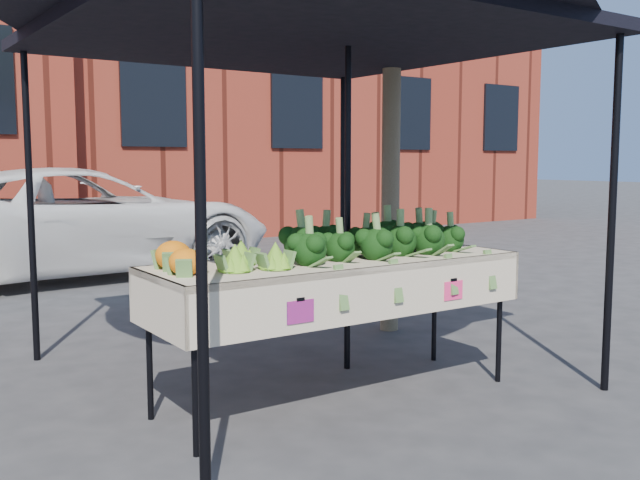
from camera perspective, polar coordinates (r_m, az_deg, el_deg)
The scene contains 9 objects.
ground at distance 4.62m, azimuth -1.36°, elevation -12.74°, with size 90.00×90.00×0.00m, color #2C2C2F.
table at distance 4.56m, azimuth 1.45°, elevation -7.12°, with size 2.41×0.84×0.90m.
canopy at distance 4.98m, azimuth -1.56°, elevation 4.72°, with size 3.16×3.16×2.74m, color black, non-canonical shape.
broccoli_heap at distance 4.68m, azimuth 4.49°, elevation 0.44°, with size 1.47×0.57×0.26m, color black.
romanesco_cluster at distance 4.09m, azimuth -5.92°, elevation -0.84°, with size 0.43×0.47×0.20m, color #83C133.
cauliflower_pair at distance 4.00m, azimuth -11.11°, elevation -1.24°, with size 0.23×0.43×0.18m, color orange.
vehicle at distance 9.99m, azimuth -18.76°, elevation 11.99°, with size 2.35×1.42×5.10m, color white.
street_tree at distance 6.40m, azimuth 5.72°, elevation 13.54°, with size 2.35×2.35×4.63m, color #1E4C14, non-canonical shape.
building_right at distance 18.89m, azimuth -4.81°, elevation 14.65°, with size 12.00×8.00×8.50m, color maroon.
Camera 1 is at (-2.42, -3.64, 1.51)m, focal length 40.33 mm.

